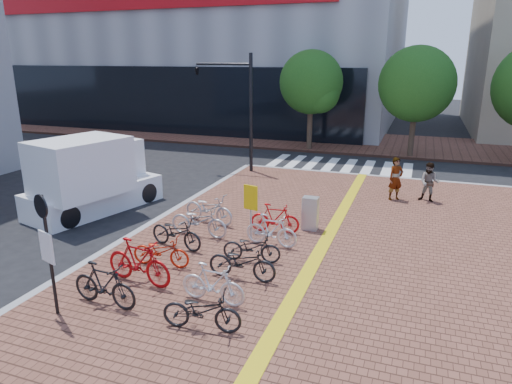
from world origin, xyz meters
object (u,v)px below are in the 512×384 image
at_px(bike_4, 199,221).
at_px(pedestrian_a, 396,179).
at_px(utility_box, 310,213).
at_px(box_truck, 91,176).
at_px(bike_3, 176,232).
at_px(bike_9, 252,247).
at_px(bike_1, 138,262).
at_px(bike_2, 161,251).
at_px(bike_7, 213,284).
at_px(pedestrian_b, 429,182).
at_px(bike_11, 275,218).
at_px(bike_8, 242,262).
at_px(traffic_light_pole, 226,90).
at_px(bike_5, 209,208).
at_px(notice_sign, 46,241).
at_px(bike_0, 104,285).
at_px(bike_6, 202,310).
at_px(yellow_sign, 250,202).
at_px(bike_10, 271,230).

xyz_separation_m(bike_4, pedestrian_a, (5.59, 6.16, 0.35)).
bearing_deg(utility_box, box_truck, -177.00).
xyz_separation_m(bike_3, bike_9, (2.45, -0.15, -0.05)).
relative_size(bike_9, pedestrian_a, 0.95).
bearing_deg(bike_1, bike_3, 12.93).
relative_size(bike_2, bike_7, 1.01).
bearing_deg(bike_4, bike_3, 169.40).
height_order(bike_1, pedestrian_b, pedestrian_b).
xyz_separation_m(bike_4, bike_11, (2.17, 1.11, -0.03)).
distance_m(bike_9, pedestrian_a, 8.10).
bearing_deg(bike_8, traffic_light_pole, 23.53).
distance_m(bike_5, notice_sign, 6.60).
relative_size(bike_0, bike_6, 1.02).
bearing_deg(bike_0, bike_5, 5.21).
relative_size(pedestrian_b, yellow_sign, 0.88).
relative_size(bike_4, bike_11, 1.21).
height_order(bike_6, bike_7, bike_7).
relative_size(bike_6, traffic_light_pole, 0.30).
xyz_separation_m(bike_7, box_truck, (-7.34, 4.95, 0.72)).
bearing_deg(bike_3, pedestrian_a, -28.28).
bearing_deg(bike_8, utility_box, -12.87).
bearing_deg(bike_5, pedestrian_b, -42.17).
bearing_deg(box_truck, traffic_light_pole, 72.25).
xyz_separation_m(yellow_sign, traffic_light_pole, (-4.46, 8.47, 2.70)).
relative_size(bike_1, traffic_light_pole, 0.34).
relative_size(bike_11, pedestrian_a, 0.94).
relative_size(bike_4, bike_5, 0.99).
bearing_deg(bike_6, bike_1, 52.96).
distance_m(bike_8, bike_11, 3.39).
bearing_deg(bike_7, bike_9, 1.64).
distance_m(bike_4, box_truck, 5.38).
bearing_deg(bike_7, bike_5, 29.53).
relative_size(bike_2, box_truck, 0.31).
distance_m(pedestrian_b, yellow_sign, 8.03).
bearing_deg(bike_8, bike_3, 63.01).
bearing_deg(bike_0, traffic_light_pole, 15.39).
distance_m(bike_0, notice_sign, 1.62).
bearing_deg(pedestrian_b, utility_box, -115.01).
distance_m(bike_3, bike_9, 2.46).
bearing_deg(bike_3, bike_10, -57.09).
bearing_deg(bike_3, bike_4, -1.18).
relative_size(bike_0, bike_9, 1.07).
height_order(bike_8, pedestrian_a, pedestrian_a).
xyz_separation_m(pedestrian_b, traffic_light_pole, (-9.65, 2.36, 3.15)).
xyz_separation_m(bike_8, bike_9, (-0.14, 1.08, -0.05)).
relative_size(bike_0, bike_10, 1.06).
distance_m(bike_4, bike_9, 2.54).
bearing_deg(pedestrian_b, bike_0, -108.74).
bearing_deg(box_truck, notice_sign, -57.01).
height_order(pedestrian_a, yellow_sign, yellow_sign).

